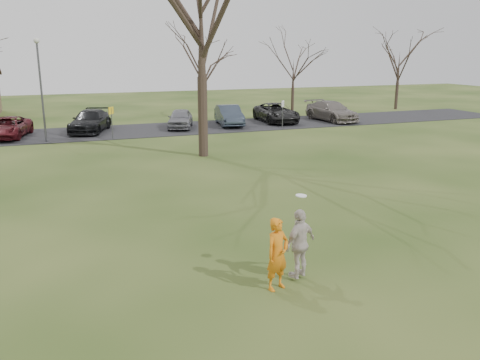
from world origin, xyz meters
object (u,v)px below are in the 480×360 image
car_3 (90,121)px  player_defender (277,254)px  car_6 (276,113)px  big_tree (201,20)px  catching_play (300,243)px  car_4 (180,118)px  car_2 (7,127)px  car_7 (332,111)px  lamp_post (40,77)px  car_5 (229,115)px

car_3 → player_defender: bearing=-65.7°
car_3 → car_6: bearing=19.1°
player_defender → big_tree: big_tree is taller
car_3 → big_tree: 13.25m
car_3 → catching_play: 26.00m
car_4 → car_6: size_ratio=0.77×
big_tree → car_6: bearing=49.1°
car_3 → car_2: bearing=-153.3°
car_3 → car_4: bearing=14.6°
player_defender → big_tree: bearing=59.8°
car_7 → lamp_post: lamp_post is taller
car_3 → catching_play: catching_play is taller
car_6 → car_7: (4.51, -0.89, 0.04)m
catching_play → big_tree: 16.56m
car_2 → catching_play: (8.27, -25.13, 0.25)m
car_6 → catching_play: bearing=-109.5°
car_5 → car_6: (4.10, 0.40, -0.01)m
car_2 → lamp_post: size_ratio=0.76×
car_2 → car_6: 19.42m
car_3 → lamp_post: size_ratio=0.81×
car_6 → big_tree: 15.23m
player_defender → car_4: 25.88m
car_7 → big_tree: (-13.61, -9.62, 6.19)m
car_3 → car_5: (10.09, -0.42, 0.01)m
car_4 → car_6: car_6 is taller
car_5 → lamp_post: (-13.00, -2.62, 3.18)m
car_2 → car_7: bearing=11.8°
player_defender → car_5: (7.76, 25.67, -0.09)m
car_2 → car_7: (23.92, -0.23, 0.11)m
catching_play → car_2: bearing=108.2°
car_5 → car_2: bearing=-170.8°
car_5 → player_defender: bearing=-98.7°
car_4 → car_7: 12.41m
car_3 → car_4: 6.32m
car_4 → big_tree: size_ratio=0.29×
car_4 → car_5: bearing=20.3°
big_tree → car_3: bearing=115.8°
car_7 → catching_play: 29.41m
car_2 → big_tree: bearing=-31.4°
car_4 → car_7: (12.40, -0.41, 0.08)m
player_defender → big_tree: 16.94m
car_3 → car_6: size_ratio=0.96×
car_6 → car_5: bearing=-170.6°
car_4 → car_3: bearing=-165.6°
player_defender → car_7: bearing=36.9°
car_7 → big_tree: 17.77m
car_7 → player_defender: bearing=-128.6°
car_5 → catching_play: size_ratio=2.19×
big_tree → lamp_post: bearing=136.8°
car_4 → car_6: bearing=22.5°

